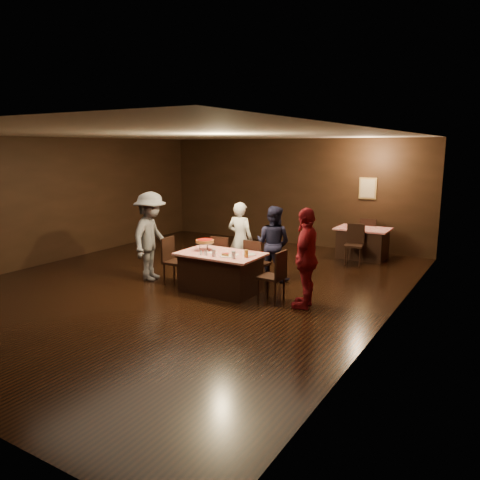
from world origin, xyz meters
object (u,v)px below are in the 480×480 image
object	(u,v)px
chair_back_near	(354,244)
glass_front_right	(234,255)
chair_back_far	(369,236)
plate_empty	(249,254)
back_table	(362,243)
diner_grey_knit	(151,236)
main_table	(221,272)
diner_white_jacket	(240,239)
glass_front_left	(214,253)
chair_end_left	(176,261)
glass_amber	(246,254)
diner_red_shirt	(306,258)
chair_end_right	(271,276)
chair_far_right	(258,262)
diner_navy_hoodie	(273,243)
pizza_stand	(205,241)
chair_far_left	(224,258)

from	to	relation	value
chair_back_near	glass_front_right	world-z (taller)	chair_back_near
chair_back_far	plate_empty	xyz separation A→B (m)	(-0.96, -4.65, 0.30)
back_table	diner_grey_knit	bearing A→B (deg)	-127.54
main_table	glass_front_right	xyz separation A→B (m)	(0.45, -0.25, 0.46)
diner_white_jacket	glass_front_left	distance (m)	1.54
diner_white_jacket	glass_front_left	bearing A→B (deg)	101.24
back_table	chair_end_left	xyz separation A→B (m)	(-2.61, -4.20, 0.09)
main_table	diner_grey_knit	world-z (taller)	diner_grey_knit
chair_back_far	glass_amber	world-z (taller)	chair_back_far
main_table	diner_red_shirt	size ratio (longest dim) A/B	0.91
diner_grey_knit	diner_red_shirt	bearing A→B (deg)	-103.25
plate_empty	chair_end_right	bearing A→B (deg)	-15.26
diner_red_shirt	glass_front_right	world-z (taller)	diner_red_shirt
diner_white_jacket	main_table	bearing A→B (deg)	101.99
chair_far_right	diner_red_shirt	xyz separation A→B (m)	(1.35, -0.71, 0.40)
chair_back_far	diner_navy_hoodie	world-z (taller)	diner_navy_hoodie
back_table	pizza_stand	size ratio (longest dim) A/B	3.42
chair_far_left	plate_empty	bearing A→B (deg)	146.74
glass_front_left	glass_front_right	size ratio (longest dim) A/B	1.00
chair_end_right	chair_far_right	bearing A→B (deg)	-135.66
chair_end_right	pizza_stand	distance (m)	1.57
chair_far_right	diner_white_jacket	size ratio (longest dim) A/B	0.59
chair_far_right	diner_white_jacket	world-z (taller)	diner_white_jacket
chair_end_right	chair_back_far	size ratio (longest dim) A/B	1.00
chair_back_far	chair_back_near	bearing A→B (deg)	90.03
plate_empty	pizza_stand	bearing A→B (deg)	-173.99
diner_white_jacket	glass_front_left	xyz separation A→B (m)	(0.33, -1.50, 0.03)
chair_far_right	chair_end_left	xyz separation A→B (m)	(-1.50, -0.75, 0.00)
chair_end_left	main_table	bearing A→B (deg)	-93.34
main_table	chair_far_left	xyz separation A→B (m)	(-0.40, 0.75, 0.09)
diner_navy_hoodie	diner_grey_knit	bearing A→B (deg)	28.26
chair_back_near	diner_navy_hoodie	bearing A→B (deg)	-123.73
main_table	diner_grey_knit	xyz separation A→B (m)	(-1.73, -0.02, 0.54)
chair_end_left	diner_white_jacket	distance (m)	1.49
glass_front_left	chair_back_near	bearing A→B (deg)	68.96
chair_back_far	pizza_stand	xyz separation A→B (m)	(-1.91, -4.75, 0.48)
chair_far_right	chair_back_far	bearing A→B (deg)	-100.11
chair_end_left	glass_front_left	distance (m)	1.24
back_table	chair_back_far	size ratio (longest dim) A/B	1.37
chair_end_left	diner_navy_hoodie	size ratio (longest dim) A/B	0.60
chair_far_left	glass_amber	distance (m)	1.33
chair_back_far	glass_front_right	bearing A→B (deg)	78.15
back_table	glass_front_right	size ratio (longest dim) A/B	9.29
chair_back_far	diner_grey_knit	xyz separation A→B (m)	(-3.24, -4.82, 0.45)
diner_red_shirt	pizza_stand	distance (m)	2.15
chair_back_near	glass_front_right	xyz separation A→B (m)	(-1.06, -3.75, 0.37)
main_table	diner_grey_knit	distance (m)	1.81
diner_white_jacket	diner_grey_knit	xyz separation A→B (m)	(-1.45, -1.22, 0.12)
chair_end_right	chair_end_left	bearing A→B (deg)	-88.69
back_table	glass_amber	world-z (taller)	glass_amber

